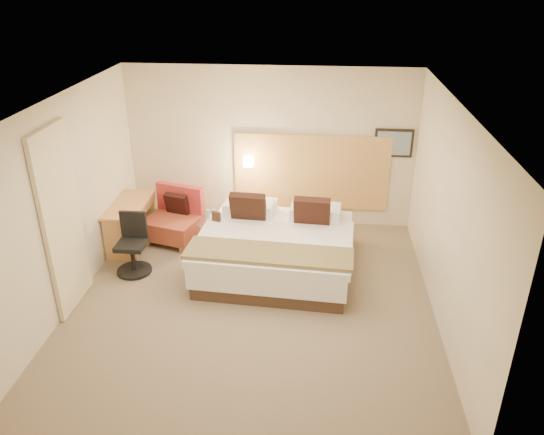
# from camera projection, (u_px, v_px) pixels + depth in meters

# --- Properties ---
(floor) EXTENTS (4.80, 5.00, 0.02)m
(floor) POSITION_uv_depth(u_px,v_px,m) (253.00, 301.00, 7.20)
(floor) COLOR #766550
(floor) RESTS_ON ground
(ceiling) EXTENTS (4.80, 5.00, 0.02)m
(ceiling) POSITION_uv_depth(u_px,v_px,m) (249.00, 102.00, 6.02)
(ceiling) COLOR white
(ceiling) RESTS_ON floor
(wall_back) EXTENTS (4.80, 0.02, 2.70)m
(wall_back) POSITION_uv_depth(u_px,v_px,m) (270.00, 148.00, 8.86)
(wall_back) COLOR beige
(wall_back) RESTS_ON floor
(wall_front) EXTENTS (4.80, 0.02, 2.70)m
(wall_front) POSITION_uv_depth(u_px,v_px,m) (212.00, 339.00, 4.36)
(wall_front) COLOR beige
(wall_front) RESTS_ON floor
(wall_left) EXTENTS (0.02, 5.00, 2.70)m
(wall_left) POSITION_uv_depth(u_px,v_px,m) (65.00, 203.00, 6.81)
(wall_left) COLOR beige
(wall_left) RESTS_ON floor
(wall_right) EXTENTS (0.02, 5.00, 2.70)m
(wall_right) POSITION_uv_depth(u_px,v_px,m) (449.00, 218.00, 6.41)
(wall_right) COLOR beige
(wall_right) RESTS_ON floor
(headboard_panel) EXTENTS (2.60, 0.04, 1.30)m
(headboard_panel) POSITION_uv_depth(u_px,v_px,m) (311.00, 172.00, 8.94)
(headboard_panel) COLOR tan
(headboard_panel) RESTS_ON wall_back
(art_frame) EXTENTS (0.62, 0.03, 0.47)m
(art_frame) POSITION_uv_depth(u_px,v_px,m) (394.00, 143.00, 8.60)
(art_frame) COLOR black
(art_frame) RESTS_ON wall_back
(art_canvas) EXTENTS (0.54, 0.01, 0.39)m
(art_canvas) POSITION_uv_depth(u_px,v_px,m) (394.00, 143.00, 8.58)
(art_canvas) COLOR gray
(art_canvas) RESTS_ON wall_back
(lamp_arm) EXTENTS (0.02, 0.12, 0.02)m
(lamp_arm) POSITION_uv_depth(u_px,v_px,m) (249.00, 160.00, 8.90)
(lamp_arm) COLOR white
(lamp_arm) RESTS_ON wall_back
(lamp_shade) EXTENTS (0.15, 0.15, 0.15)m
(lamp_shade) POSITION_uv_depth(u_px,v_px,m) (249.00, 161.00, 8.84)
(lamp_shade) COLOR #F6E5C0
(lamp_shade) RESTS_ON wall_back
(curtain) EXTENTS (0.06, 0.90, 2.42)m
(curtain) POSITION_uv_depth(u_px,v_px,m) (62.00, 221.00, 6.64)
(curtain) COLOR beige
(curtain) RESTS_ON wall_left
(bottle_a) EXTENTS (0.08, 0.08, 0.20)m
(bottle_a) POSITION_uv_depth(u_px,v_px,m) (208.00, 216.00, 8.10)
(bottle_a) COLOR #99CAED
(bottle_a) RESTS_ON side_table
(bottle_b) EXTENTS (0.08, 0.08, 0.20)m
(bottle_b) POSITION_uv_depth(u_px,v_px,m) (214.00, 215.00, 8.11)
(bottle_b) COLOR #9BCDEF
(bottle_b) RESTS_ON side_table
(menu_folder) EXTENTS (0.14, 0.09, 0.22)m
(menu_folder) POSITION_uv_depth(u_px,v_px,m) (216.00, 218.00, 7.99)
(menu_folder) COLOR #392117
(menu_folder) RESTS_ON side_table
(bed) EXTENTS (2.33, 2.28, 1.08)m
(bed) POSITION_uv_depth(u_px,v_px,m) (277.00, 247.00, 7.83)
(bed) COLOR #412D20
(bed) RESTS_ON floor
(lounge_chair) EXTENTS (0.99, 0.92, 0.87)m
(lounge_chair) POSITION_uv_depth(u_px,v_px,m) (175.00, 220.00, 8.66)
(lounge_chair) COLOR tan
(lounge_chair) RESTS_ON floor
(side_table) EXTENTS (0.63, 0.63, 0.55)m
(side_table) POSITION_uv_depth(u_px,v_px,m) (214.00, 237.00, 8.21)
(side_table) COLOR #BBBEC2
(side_table) RESTS_ON floor
(desk) EXTENTS (0.55, 1.17, 0.73)m
(desk) POSITION_uv_depth(u_px,v_px,m) (131.00, 213.00, 8.39)
(desk) COLOR tan
(desk) RESTS_ON floor
(desk_chair) EXTENTS (0.51, 0.51, 0.90)m
(desk_chair) POSITION_uv_depth(u_px,v_px,m) (133.00, 249.00, 7.74)
(desk_chair) COLOR black
(desk_chair) RESTS_ON floor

